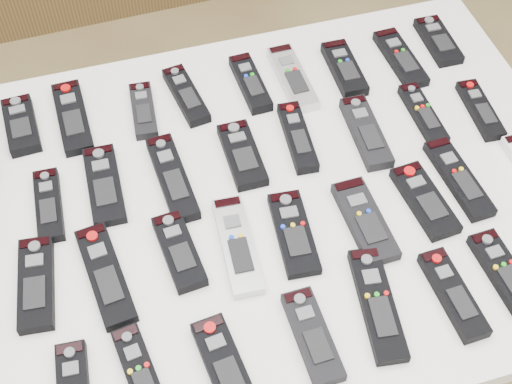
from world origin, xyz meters
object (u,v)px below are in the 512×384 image
object	(u,v)px
remote_26	(425,200)
remote_34	(377,304)
remote_5	(250,83)
remote_21	(106,275)
remote_4	(186,95)
remote_24	(294,233)
remote_11	(49,205)
remote_27	(459,178)
remote_23	(237,245)
remote_15	(298,137)
remote_35	(453,294)
remote_12	(104,185)
remote_16	(366,132)
remote_2	(72,117)
remote_33	(312,336)
remote_13	(172,178)
remote_14	(242,155)
remote_20	(36,284)
remote_36	(504,273)
remote_6	(292,78)
remote_8	(400,58)
remote_1	(21,125)
table	(256,217)
remote_3	(143,110)
remote_32	(224,366)
remote_31	(141,377)
remote_17	(423,114)
remote_25	(365,221)
remote_9	(438,41)
remote_18	(480,110)
remote_7	(344,69)
remote_22	(179,251)

from	to	relation	value
remote_26	remote_34	distance (m)	0.24
remote_5	remote_21	bearing A→B (deg)	-136.43
remote_4	remote_24	xyz separation A→B (m)	(0.11, -0.39, -0.00)
remote_11	remote_27	xyz separation A→B (m)	(0.75, -0.15, -0.00)
remote_5	remote_23	world-z (taller)	remote_5
remote_15	remote_35	bearing A→B (deg)	-66.66
remote_12	remote_16	world-z (taller)	remote_16
remote_2	remote_33	size ratio (longest dim) A/B	1.16
remote_13	remote_14	distance (m)	0.14
remote_15	remote_4	bearing A→B (deg)	140.75
remote_20	remote_21	world-z (taller)	remote_20
remote_13	remote_27	size ratio (longest dim) A/B	1.06
remote_33	remote_24	bearing A→B (deg)	79.16
remote_20	remote_36	xyz separation A→B (m)	(0.77, -0.20, 0.00)
remote_6	remote_34	bearing A→B (deg)	-94.21
remote_8	remote_26	xyz separation A→B (m)	(-0.11, -0.37, 0.00)
remote_1	remote_4	world-z (taller)	remote_1
remote_35	remote_21	bearing A→B (deg)	157.41
remote_6	remote_26	distance (m)	0.39
table	remote_11	bearing A→B (deg)	167.29
table	remote_3	size ratio (longest dim) A/B	8.62
remote_33	remote_2	bearing A→B (deg)	116.16
remote_20	remote_34	world-z (taller)	same
remote_24	remote_32	bearing A→B (deg)	-126.21
remote_3	remote_31	size ratio (longest dim) A/B	0.83
remote_6	remote_8	size ratio (longest dim) A/B	1.06
remote_36	remote_32	bearing A→B (deg)	-179.42
remote_15	remote_33	world-z (taller)	remote_15
remote_2	remote_5	distance (m)	0.37
remote_13	remote_35	bearing A→B (deg)	-46.86
remote_20	remote_26	bearing A→B (deg)	3.92
remote_14	remote_17	size ratio (longest dim) A/B	0.97
remote_13	remote_25	size ratio (longest dim) A/B	1.13
remote_5	remote_9	size ratio (longest dim) A/B	1.09
remote_3	remote_31	bearing A→B (deg)	-96.39
remote_2	remote_18	xyz separation A→B (m)	(0.80, -0.21, -0.00)
remote_24	remote_27	xyz separation A→B (m)	(0.34, 0.03, 0.00)
remote_12	remote_1	bearing A→B (deg)	126.16
remote_14	remote_15	world-z (taller)	remote_15
remote_2	remote_24	world-z (taller)	same
remote_7	remote_22	bearing A→B (deg)	-140.09
remote_13	remote_4	bearing A→B (deg)	66.80
remote_3	remote_33	world-z (taller)	remote_33
remote_17	table	bearing A→B (deg)	-165.29
remote_32	remote_26	bearing A→B (deg)	19.31
remote_20	remote_34	size ratio (longest dim) A/B	0.85
remote_36	remote_4	bearing A→B (deg)	124.18
remote_13	remote_8	bearing A→B (deg)	15.31
remote_3	remote_11	bearing A→B (deg)	-133.48
remote_3	remote_33	bearing A→B (deg)	-69.03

